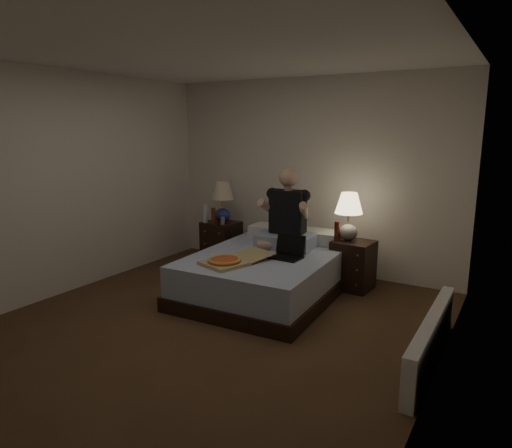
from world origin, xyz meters
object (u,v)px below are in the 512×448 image
Objects in this scene: water_bottle at (205,213)px; lamp_left at (222,202)px; nightstand_right at (353,265)px; pizza_box at (224,261)px; bed at (266,274)px; laptop at (285,248)px; lamp_right at (348,217)px; beer_bottle_left at (213,216)px; person at (286,208)px; beer_bottle_right at (337,231)px; soda_can at (222,221)px; nightstand_left at (221,243)px; radiator at (431,340)px.

lamp_left is at bearing 42.20° from water_bottle.
nightstand_right is 0.76× the size of pizza_box.
bed is 5.67× the size of laptop.
lamp_right is 1.84m from beer_bottle_left.
lamp_right is at bearing 43.22° from bed.
water_bottle is 0.27× the size of person.
bed is at bearing 169.43° from laptop.
beer_bottle_right reaches higher than bed.
person is at bearing 94.40° from pizza_box.
lamp_right is (0.69, 0.71, 0.61)m from bed.
soda_can is at bearing 41.88° from beer_bottle_left.
nightstand_left is at bearing 152.25° from laptop.
water_bottle reaches higher than pizza_box.
water_bottle is (-2.09, -0.08, 0.43)m from nightstand_right.
water_bottle is at bearing 161.54° from beer_bottle_left.
radiator is (3.05, -1.43, -0.09)m from nightstand_left.
lamp_left reaches higher than laptop.
nightstand_right is 2.00m from lamp_left.
water_bottle is 1.91m from beer_bottle_right.
beer_bottle_right is (1.74, -0.14, 0.39)m from nightstand_left.
beer_bottle_right is 0.30× the size of pizza_box.
laptop is at bearing 68.96° from pizza_box.
nightstand_left is 0.45m from beer_bottle_left.
person is 2.74× the size of laptop.
radiator is at bearing -22.06° from beer_bottle_left.
lamp_left reaches higher than water_bottle.
lamp_left is 1.73m from pizza_box.
laptop is (-0.50, -0.76, 0.31)m from nightstand_right.
lamp_right is 1.95m from radiator.
lamp_right is 2.01m from water_bottle.
soda_can reaches higher than nightstand_left.
nightstand_right reaches higher than pizza_box.
lamp_left reaches higher than lamp_right.
lamp_left is (0.01, 0.02, 0.57)m from nightstand_left.
beer_bottle_right is 0.68× the size of laptop.
nightstand_left is at bearing 132.00° from soda_can.
person reaches higher than beer_bottle_right.
nightstand_left is at bearing 94.56° from beer_bottle_left.
lamp_right reaches higher than water_bottle.
laptop is (1.31, -0.70, -0.04)m from soda_can.
person is at bearing -151.20° from lamp_right.
laptop reaches higher than bed.
nightstand_right is 1.69× the size of laptop.
beer_bottle_left is 0.30× the size of pizza_box.
nightstand_right is at bearing 39.48° from bed.
water_bottle reaches higher than nightstand_right.
lamp_right is (1.84, -0.04, 0.56)m from nightstand_left.
bed is 0.45m from laptop.
nightstand_left is 0.47m from water_bottle.
water_bottle is at bearing 158.14° from radiator.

